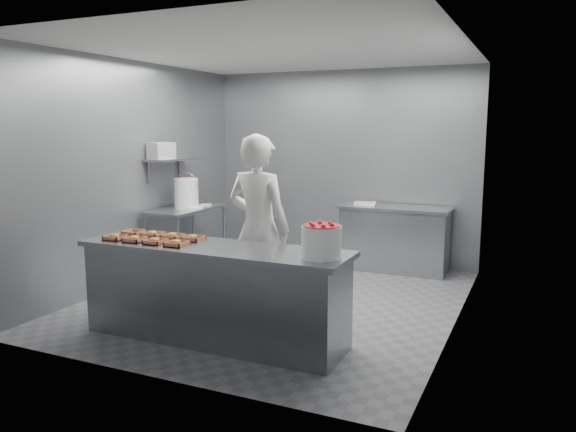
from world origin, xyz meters
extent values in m
plane|color=#4C4C51|center=(0.00, 0.00, 0.00)|extent=(4.50, 4.50, 0.00)
plane|color=white|center=(0.00, 0.00, 2.80)|extent=(4.50, 4.50, 0.00)
cube|color=slate|center=(0.00, 2.25, 1.40)|extent=(4.00, 0.04, 2.80)
cube|color=slate|center=(-2.00, 0.00, 1.40)|extent=(0.04, 4.50, 2.80)
cube|color=slate|center=(2.00, 0.00, 1.40)|extent=(0.04, 4.50, 2.80)
cube|color=slate|center=(0.00, -1.35, 0.88)|extent=(2.60, 0.70, 0.05)
cube|color=slate|center=(0.00, -1.35, 0.42)|extent=(2.50, 0.64, 0.85)
cube|color=slate|center=(-1.65, 0.60, 0.88)|extent=(0.60, 1.20, 0.04)
cube|color=slate|center=(-1.65, 0.60, 0.20)|extent=(0.56, 1.15, 0.03)
cylinder|color=slate|center=(-1.91, 0.04, 0.44)|extent=(0.04, 0.04, 0.88)
cylinder|color=slate|center=(-1.39, 0.04, 0.44)|extent=(0.04, 0.04, 0.88)
cylinder|color=slate|center=(-1.91, 1.16, 0.44)|extent=(0.04, 0.04, 0.88)
cylinder|color=slate|center=(-1.39, 1.16, 0.44)|extent=(0.04, 0.04, 0.88)
cube|color=slate|center=(0.90, 1.90, 0.88)|extent=(1.50, 0.60, 0.05)
cube|color=slate|center=(0.90, 1.90, 0.42)|extent=(1.44, 0.55, 0.85)
cube|color=slate|center=(-1.82, 0.60, 1.55)|extent=(0.35, 0.90, 0.03)
cube|color=tan|center=(-1.02, -1.49, 0.92)|extent=(0.18, 0.18, 0.04)
cube|color=white|center=(-0.98, -1.47, 0.91)|extent=(0.10, 0.06, 0.00)
ellipsoid|color=#BB8D2E|center=(-1.03, -1.49, 0.93)|extent=(0.10, 0.10, 0.05)
cube|color=tan|center=(-0.78, -1.49, 0.92)|extent=(0.18, 0.18, 0.04)
cube|color=white|center=(-0.74, -1.47, 0.91)|extent=(0.10, 0.06, 0.00)
ellipsoid|color=#BB8D2E|center=(-0.79, -1.49, 0.93)|extent=(0.10, 0.10, 0.05)
cube|color=tan|center=(-0.54, -1.49, 0.92)|extent=(0.18, 0.18, 0.04)
cube|color=white|center=(-0.50, -1.47, 0.91)|extent=(0.10, 0.06, 0.00)
ellipsoid|color=#BB8D2E|center=(-0.55, -1.49, 0.93)|extent=(0.10, 0.10, 0.05)
cube|color=tan|center=(-0.30, -1.49, 0.92)|extent=(0.18, 0.18, 0.04)
cube|color=white|center=(-0.26, -1.47, 0.91)|extent=(0.10, 0.06, 0.00)
ellipsoid|color=#BB8D2E|center=(-0.31, -1.49, 0.93)|extent=(0.10, 0.10, 0.05)
cube|color=tan|center=(-1.02, -1.21, 0.92)|extent=(0.18, 0.18, 0.04)
cube|color=white|center=(-0.98, -1.20, 0.91)|extent=(0.10, 0.06, 0.00)
cube|color=tan|center=(-0.78, -1.21, 0.92)|extent=(0.18, 0.18, 0.04)
cube|color=white|center=(-0.74, -1.20, 0.91)|extent=(0.10, 0.06, 0.00)
ellipsoid|color=#BB8D2E|center=(-0.79, -1.21, 0.93)|extent=(0.10, 0.10, 0.05)
cube|color=tan|center=(-0.54, -1.21, 0.92)|extent=(0.18, 0.18, 0.04)
cube|color=white|center=(-0.50, -1.20, 0.91)|extent=(0.10, 0.06, 0.00)
ellipsoid|color=#BB8D2E|center=(-0.55, -1.21, 0.93)|extent=(0.10, 0.10, 0.05)
cube|color=tan|center=(-0.30, -1.21, 0.92)|extent=(0.18, 0.18, 0.04)
cube|color=white|center=(-0.26, -1.20, 0.91)|extent=(0.10, 0.06, 0.00)
ellipsoid|color=#BB8D2E|center=(-0.31, -1.21, 0.93)|extent=(0.10, 0.10, 0.05)
imported|color=silver|center=(0.11, -0.65, 0.96)|extent=(0.73, 0.51, 1.91)
cylinder|color=white|center=(1.08, -1.39, 1.03)|extent=(0.34, 0.34, 0.27)
cylinder|color=red|center=(1.08, -1.39, 1.16)|extent=(0.32, 0.32, 0.04)
cylinder|color=white|center=(-1.61, 0.57, 1.10)|extent=(0.32, 0.32, 0.40)
cylinder|color=pink|center=(-1.61, 0.57, 1.30)|extent=(0.29, 0.29, 0.02)
torus|color=slate|center=(-1.61, 0.57, 1.22)|extent=(0.33, 0.01, 0.33)
cylinder|color=white|center=(-1.57, 0.60, 0.91)|extent=(0.45, 0.45, 0.03)
cube|color=#CCB28C|center=(-1.51, 0.88, 0.91)|extent=(0.17, 0.16, 0.02)
cube|color=gray|center=(-1.82, 0.33, 1.67)|extent=(0.33, 0.35, 0.22)
cube|color=silver|center=(0.47, 1.90, 0.92)|extent=(0.34, 0.27, 0.04)
camera|label=1|loc=(2.72, -5.65, 1.98)|focal=35.00mm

